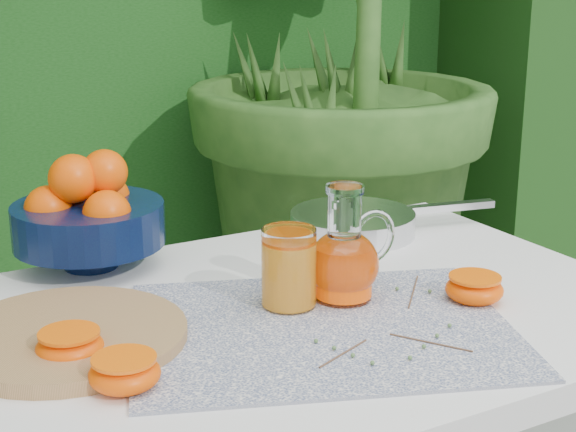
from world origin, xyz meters
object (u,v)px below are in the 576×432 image
cutting_board (68,336)px  saute_pan (355,222)px  fruit_bowl (87,214)px  juice_pitcher (345,260)px  white_table (295,362)px

cutting_board → saute_pan: saute_pan is taller
cutting_board → fruit_bowl: fruit_bowl is taller
juice_pitcher → saute_pan: size_ratio=0.41×
cutting_board → juice_pitcher: juice_pitcher is taller
cutting_board → juice_pitcher: (0.38, -0.05, 0.05)m
cutting_board → fruit_bowl: (0.11, 0.27, 0.08)m
juice_pitcher → cutting_board: bearing=172.4°
fruit_bowl → saute_pan: size_ratio=0.71×
cutting_board → juice_pitcher: size_ratio=1.82×
cutting_board → juice_pitcher: bearing=-7.6°
fruit_bowl → cutting_board: bearing=-112.7°
fruit_bowl → white_table: bearing=-58.0°
white_table → fruit_bowl: bearing=122.0°
white_table → saute_pan: 0.37m
juice_pitcher → fruit_bowl: bearing=130.2°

